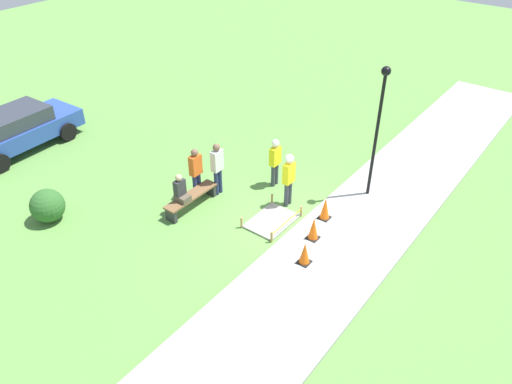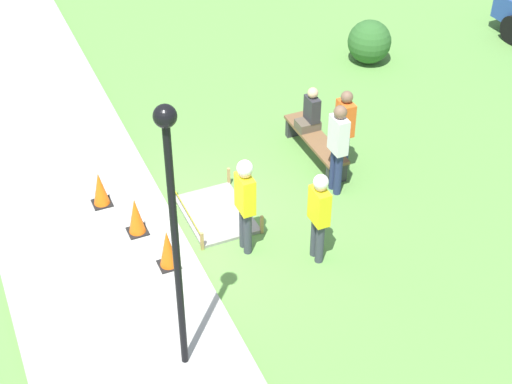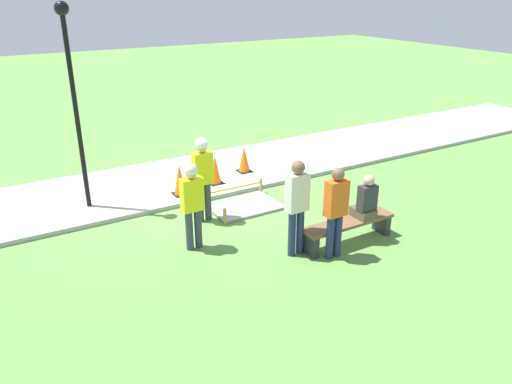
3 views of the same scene
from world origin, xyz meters
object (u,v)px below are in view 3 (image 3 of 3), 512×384
(park_bench, at_px, (348,227))
(lamppost_near, at_px, (72,81))
(traffic_cone_sidewalk_edge, at_px, (180,180))
(traffic_cone_near_patch, at_px, (244,159))
(worker_assistant, at_px, (192,199))
(worker_supervisor, at_px, (203,172))
(traffic_cone_far_patch, at_px, (215,170))
(person_seated_on_bench, at_px, (366,201))
(bystander_in_gray_shirt, at_px, (297,202))
(bystander_in_orange_shirt, at_px, (336,208))

(park_bench, relative_size, lamppost_near, 0.46)
(traffic_cone_sidewalk_edge, bearing_deg, traffic_cone_near_patch, -163.83)
(park_bench, relative_size, worker_assistant, 1.15)
(park_bench, relative_size, worker_supervisor, 1.08)
(traffic_cone_far_patch, distance_m, traffic_cone_sidewalk_edge, 1.04)
(person_seated_on_bench, relative_size, bystander_in_gray_shirt, 0.49)
(traffic_cone_near_patch, height_order, traffic_cone_sidewalk_edge, traffic_cone_sidewalk_edge)
(lamppost_near, bearing_deg, traffic_cone_far_patch, 176.27)
(park_bench, bearing_deg, worker_supervisor, -49.69)
(park_bench, bearing_deg, person_seated_on_bench, 171.97)
(bystander_in_orange_shirt, bearing_deg, lamppost_near, -52.43)
(park_bench, bearing_deg, bystander_in_gray_shirt, -7.71)
(park_bench, xyz_separation_m, bystander_in_gray_shirt, (1.11, -0.15, 0.71))
(traffic_cone_near_patch, height_order, worker_supervisor, worker_supervisor)
(worker_supervisor, bearing_deg, lamppost_near, -41.97)
(park_bench, height_order, bystander_in_gray_shirt, bystander_in_gray_shirt)
(bystander_in_orange_shirt, distance_m, bystander_in_gray_shirt, 0.69)
(person_seated_on_bench, xyz_separation_m, bystander_in_orange_shirt, (0.93, 0.23, 0.17))
(traffic_cone_far_patch, relative_size, bystander_in_orange_shirt, 0.41)
(bystander_in_gray_shirt, bearing_deg, park_bench, 172.29)
(bystander_in_gray_shirt, bearing_deg, traffic_cone_near_patch, -106.44)
(traffic_cone_sidewalk_edge, height_order, person_seated_on_bench, person_seated_on_bench)
(traffic_cone_far_patch, relative_size, traffic_cone_sidewalk_edge, 0.98)
(traffic_cone_near_patch, height_order, bystander_in_gray_shirt, bystander_in_gray_shirt)
(traffic_cone_near_patch, distance_m, worker_assistant, 4.05)
(traffic_cone_far_patch, bearing_deg, lamppost_near, -3.73)
(lamppost_near, bearing_deg, bystander_in_orange_shirt, 127.57)
(park_bench, relative_size, person_seated_on_bench, 2.21)
(worker_supervisor, xyz_separation_m, bystander_in_orange_shirt, (-1.38, 2.58, -0.11))
(traffic_cone_near_patch, xyz_separation_m, person_seated_on_bench, (-0.26, 4.29, 0.38))
(park_bench, distance_m, worker_assistant, 3.01)
(worker_supervisor, height_order, bystander_in_gray_shirt, bystander_in_gray_shirt)
(person_seated_on_bench, relative_size, worker_assistant, 0.52)
(traffic_cone_near_patch, relative_size, traffic_cone_far_patch, 0.95)
(person_seated_on_bench, bearing_deg, worker_assistant, -24.43)
(worker_assistant, bearing_deg, bystander_in_gray_shirt, 142.76)
(traffic_cone_near_patch, distance_m, park_bench, 4.24)
(person_seated_on_bench, height_order, bystander_in_gray_shirt, bystander_in_gray_shirt)
(worker_assistant, bearing_deg, bystander_in_orange_shirt, 142.33)
(traffic_cone_near_patch, relative_size, worker_assistant, 0.39)
(person_seated_on_bench, relative_size, bystander_in_orange_shirt, 0.52)
(worker_assistant, distance_m, lamppost_near, 3.57)
(worker_assistant, bearing_deg, traffic_cone_sidewalk_edge, -106.55)
(person_seated_on_bench, distance_m, worker_assistant, 3.28)
(bystander_in_orange_shirt, bearing_deg, park_bench, -153.86)
(traffic_cone_near_patch, distance_m, person_seated_on_bench, 4.32)
(traffic_cone_near_patch, xyz_separation_m, worker_assistant, (2.73, 2.94, 0.57))
(park_bench, bearing_deg, traffic_cone_near_patch, -91.33)
(park_bench, relative_size, bystander_in_orange_shirt, 1.14)
(worker_supervisor, bearing_deg, person_seated_on_bench, 134.46)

